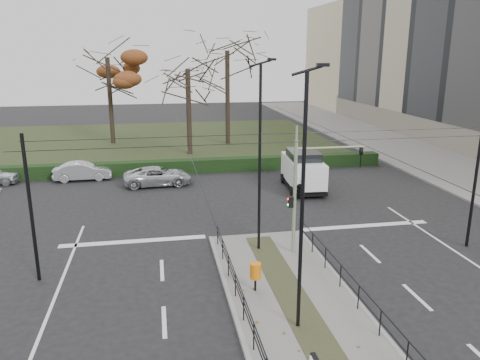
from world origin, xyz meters
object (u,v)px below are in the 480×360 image
at_px(traffic_light, 301,188).
at_px(streetlamp_median_far, 260,157).
at_px(litter_bin, 255,271).
at_px(parked_car_fourth, 158,176).
at_px(white_van, 303,169).
at_px(parked_car_second, 83,171).
at_px(rust_tree, 107,57).
at_px(bare_tree_near, 188,75).
at_px(bare_tree_center, 227,58).
at_px(streetlamp_median_near, 303,202).

xyz_separation_m(traffic_light, streetlamp_median_far, (-1.74, 0.60, 1.33)).
height_order(litter_bin, parked_car_fourth, parked_car_fourth).
xyz_separation_m(streetlamp_median_far, white_van, (5.12, 9.56, -3.12)).
distance_m(traffic_light, white_van, 10.85).
height_order(parked_car_second, white_van, white_van).
distance_m(streetlamp_median_far, rust_tree, 30.10).
relative_size(litter_bin, bare_tree_near, 0.11).
bearing_deg(bare_tree_center, traffic_light, -91.84).
xyz_separation_m(litter_bin, streetlamp_median_far, (0.99, 3.81, 3.54)).
bearing_deg(litter_bin, streetlamp_median_near, -70.92).
bearing_deg(white_van, parked_car_fourth, 164.36).
bearing_deg(streetlamp_median_far, traffic_light, -19.01).
distance_m(litter_bin, parked_car_second, 20.37).
xyz_separation_m(parked_car_fourth, rust_tree, (-4.28, 16.29, 7.81)).
xyz_separation_m(parked_car_fourth, white_van, (9.57, -2.68, 0.71)).
xyz_separation_m(traffic_light, parked_car_fourth, (-6.20, 12.84, -2.50)).
xyz_separation_m(parked_car_fourth, bare_tree_near, (2.94, 9.69, 6.35)).
relative_size(traffic_light, bare_tree_near, 0.52).
bearing_deg(litter_bin, streetlamp_median_far, 75.41).
relative_size(white_van, rust_tree, 0.47).
bearing_deg(litter_bin, parked_car_fourth, 102.18).
distance_m(litter_bin, rust_tree, 34.09).
xyz_separation_m(traffic_light, bare_tree_center, (0.86, 26.78, 5.30)).
bearing_deg(rust_tree, traffic_light, -70.20).
relative_size(white_van, bare_tree_near, 0.52).
bearing_deg(traffic_light, litter_bin, -130.40).
xyz_separation_m(traffic_light, rust_tree, (-10.48, 29.13, 5.31)).
height_order(litter_bin, streetlamp_median_far, streetlamp_median_far).
bearing_deg(parked_car_fourth, traffic_light, -156.17).
bearing_deg(parked_car_second, bare_tree_center, -49.57).
relative_size(litter_bin, white_van, 0.22).
height_order(streetlamp_median_far, bare_tree_center, bare_tree_center).
xyz_separation_m(white_van, bare_tree_center, (-2.51, 16.62, 7.08)).
distance_m(streetlamp_median_near, bare_tree_near, 28.49).
height_order(traffic_light, streetlamp_median_far, streetlamp_median_far).
bearing_deg(parked_car_fourth, rust_tree, 12.79).
relative_size(rust_tree, bare_tree_center, 0.92).
xyz_separation_m(parked_car_second, bare_tree_center, (12.37, 11.62, 7.78)).
bearing_deg(streetlamp_median_far, bare_tree_center, 84.32).
xyz_separation_m(bare_tree_center, bare_tree_near, (-4.12, -4.26, -1.44)).
relative_size(streetlamp_median_far, rust_tree, 0.77).
distance_m(litter_bin, bare_tree_near, 26.45).
bearing_deg(traffic_light, parked_car_second, 127.21).
distance_m(litter_bin, streetlamp_median_far, 5.30).
relative_size(rust_tree, bare_tree_near, 1.11).
bearing_deg(rust_tree, bare_tree_near, -42.42).
bearing_deg(parked_car_second, white_van, -111.35).
relative_size(traffic_light, parked_car_fourth, 1.11).
distance_m(traffic_light, streetlamp_median_far, 2.27).
bearing_deg(streetlamp_median_far, streetlamp_median_near, -90.82).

